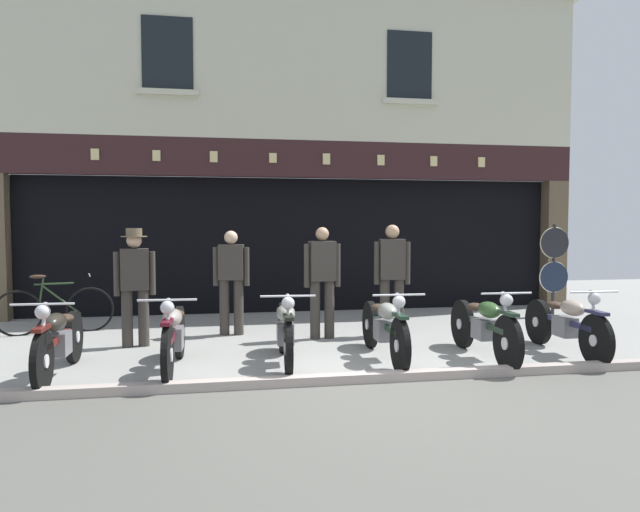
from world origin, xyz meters
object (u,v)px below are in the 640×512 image
tyre_sign_pole (554,261)px  leaning_bicycle (54,309)px  motorcycle_center (384,326)px  motorcycle_right (566,323)px  motorcycle_center_right (484,325)px  salesman_left (135,281)px  advert_board_near (182,216)px  assistant_far_right (392,274)px  motorcycle_left (174,334)px  motorcycle_center_left (285,329)px  motorcycle_far_left (59,339)px  salesman_right (322,277)px  advert_board_far (112,213)px  shopkeeper_center (231,277)px

tyre_sign_pole → leaning_bicycle: tyre_sign_pole is taller
motorcycle_center → tyre_sign_pole: size_ratio=1.23×
motorcycle_right → leaning_bicycle: 7.55m
tyre_sign_pole → leaning_bicycle: bearing=-178.7°
motorcycle_center_right → salesman_left: (-4.46, 1.59, 0.49)m
salesman_left → advert_board_near: size_ratio=1.74×
motorcycle_center_right → assistant_far_right: assistant_far_right is taller
motorcycle_left → motorcycle_center_left: bearing=-173.9°
motorcycle_center → assistant_far_right: (0.59, 1.56, 0.52)m
motorcycle_center_left → leaning_bicycle: size_ratio=1.15×
motorcycle_center_right → motorcycle_right: size_ratio=1.01×
motorcycle_center → motorcycle_center_right: size_ratio=1.04×
motorcycle_far_left → salesman_left: size_ratio=1.18×
motorcycle_center_right → salesman_right: size_ratio=1.21×
salesman_right → assistant_far_right: assistant_far_right is taller
motorcycle_center_left → motorcycle_right: 3.70m
advert_board_near → advert_board_far: advert_board_far is taller
motorcycle_center_right → tyre_sign_pole: size_ratio=1.18×
motorcycle_far_left → salesman_right: salesman_right is taller
salesman_left → shopkeeper_center: (1.35, 0.64, -0.03)m
motorcycle_center_left → salesman_right: size_ratio=1.18×
motorcycle_center_right → motorcycle_right: motorcycle_center_right is taller
motorcycle_right → advert_board_far: (-6.40, 4.50, 1.50)m
motorcycle_left → leaning_bicycle: leaning_bicycle is taller
motorcycle_center_right → advert_board_near: advert_board_near is taller
motorcycle_center_right → shopkeeper_center: (-3.11, 2.23, 0.46)m
motorcycle_center → advert_board_far: 6.07m
motorcycle_right → advert_board_near: 6.98m
motorcycle_left → advert_board_near: 4.67m
motorcycle_far_left → leaning_bicycle: (-0.74, 2.76, -0.04)m
advert_board_near → advert_board_far: (-1.26, 0.00, 0.05)m
shopkeeper_center → motorcycle_left: bearing=79.3°
salesman_right → tyre_sign_pole: tyre_sign_pole is taller
motorcycle_center_left → leaning_bicycle: bearing=-34.8°
shopkeeper_center → leaning_bicycle: 2.84m
motorcycle_right → salesman_left: salesman_left is taller
motorcycle_right → salesman_right: 3.41m
motorcycle_far_left → salesman_right: 3.72m
salesman_left → assistant_far_right: 3.79m
motorcycle_far_left → leaning_bicycle: leaning_bicycle is taller
salesman_right → tyre_sign_pole: size_ratio=0.98×
shopkeeper_center → advert_board_far: advert_board_far is taller
motorcycle_right → leaning_bicycle: bearing=-19.7°
motorcycle_center → leaning_bicycle: size_ratio=1.22×
assistant_far_right → advert_board_near: 4.41m
salesman_right → advert_board_near: bearing=-56.6°
salesman_left → assistant_far_right: bearing=175.0°
motorcycle_center_right → assistant_far_right: (-0.67, 1.74, 0.52)m
salesman_left → advert_board_far: advert_board_far is taller
motorcycle_left → assistant_far_right: assistant_far_right is taller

